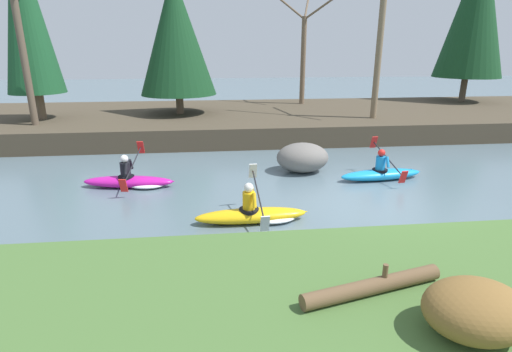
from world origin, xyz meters
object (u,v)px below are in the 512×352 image
at_px(boulder_midstream, 302,158).
at_px(kayaker_lead, 382,173).
at_px(kayaker_trailing, 132,181).
at_px(driftwood_log, 373,286).
at_px(kayaker_middle, 256,214).

bearing_deg(boulder_midstream, kayaker_lead, -25.79).
distance_m(kayaker_lead, kayaker_trailing, 7.77).
bearing_deg(kayaker_lead, driftwood_log, -120.32).
bearing_deg(boulder_midstream, kayaker_middle, -117.42).
height_order(kayaker_lead, driftwood_log, kayaker_lead).
xyz_separation_m(kayaker_trailing, driftwood_log, (4.73, -6.87, 0.51)).
distance_m(boulder_midstream, driftwood_log, 7.88).
bearing_deg(kayaker_lead, kayaker_trailing, 172.90).
distance_m(kayaker_lead, boulder_midstream, 2.60).
relative_size(kayaker_trailing, driftwood_log, 1.22).
bearing_deg(kayaker_middle, boulder_midstream, 60.51).
bearing_deg(kayaker_lead, boulder_midstream, 148.25).
height_order(kayaker_trailing, boulder_midstream, kayaker_trailing).
xyz_separation_m(kayaker_lead, boulder_midstream, (-2.33, 1.12, 0.27)).
distance_m(kayaker_middle, boulder_midstream, 4.37).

